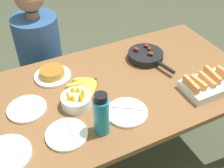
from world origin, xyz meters
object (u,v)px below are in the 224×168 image
Objects in this scene: empty_plate_far_left at (27,109)px; skillet at (146,56)px; water_bottle at (101,115)px; empty_plate_far_right at (67,134)px; frittata_plate_center at (52,74)px; melon_tray at (207,85)px; fruit_bowl_mango at (76,100)px; empty_plate_near_front at (127,112)px; banana_bunch at (87,86)px; empty_plate_mid_edge at (5,155)px; person_figure at (43,69)px.

skillet is at bearing 8.61° from empty_plate_far_left.
water_bottle is at bearing -46.00° from empty_plate_far_left.
frittata_plate_center is at bearing 80.86° from empty_plate_far_right.
water_bottle is at bearing -61.78° from skillet.
melon_tray is 1.75× the size of fruit_bowl_mango.
empty_plate_near_front is at bearing -29.10° from empty_plate_far_left.
banana_bunch is 1.09× the size of empty_plate_far_left.
frittata_plate_center reaches higher than empty_plate_far_left.
fruit_bowl_mango is at bearing 163.91° from melon_tray.
empty_plate_far_right is at bearing -63.10° from empty_plate_far_left.
melon_tray is 1.06m from empty_plate_far_left.
empty_plate_far_right is 0.30m from empty_plate_mid_edge.
banana_bunch reaches higher than empty_plate_far_left.
skillet is 0.86m from empty_plate_far_left.
melon_tray is at bearing -52.20° from person_figure.
banana_bunch is 1.02× the size of frittata_plate_center.
empty_plate_near_front is 0.19× the size of person_figure.
empty_plate_near_front is 0.29m from fruit_bowl_mango.
empty_plate_mid_edge is 0.46m from fruit_bowl_mango.
empty_plate_far_right is at bearing -99.14° from frittata_plate_center.
melon_tray is 0.71m from water_bottle.
frittata_plate_center reaches higher than empty_plate_far_right.
person_figure is at bearing -144.07° from skillet.
frittata_plate_center is at bearing 45.65° from empty_plate_far_left.
fruit_bowl_mango is at bearing 22.45° from empty_plate_mid_edge.
fruit_bowl_mango reaches higher than skillet.
empty_plate_far_left is 0.77m from person_figure.
empty_plate_far_left is 1.28× the size of fruit_bowl_mango.
water_bottle reaches higher than empty_plate_far_right.
melon_tray is 1.19× the size of water_bottle.
fruit_bowl_mango is at bearing -18.45° from empty_plate_far_left.
empty_plate_near_front is (-0.37, -0.40, -0.02)m from skillet.
frittata_plate_center is 0.50m from empty_plate_far_right.
banana_bunch is 0.63× the size of skillet.
frittata_plate_center is at bearing 51.86° from empty_plate_mid_edge.
person_figure is (0.41, 0.95, -0.26)m from empty_plate_mid_edge.
frittata_plate_center is 1.37× the size of fruit_bowl_mango.
empty_plate_near_front and empty_plate_far_left have the same top height.
skillet reaches higher than empty_plate_far_left.
fruit_bowl_mango is at bearing 140.72° from empty_plate_near_front.
empty_plate_mid_edge is 1.07m from person_figure.
water_bottle is 0.21× the size of person_figure.
skillet is at bearing 47.41° from empty_plate_near_front.
skillet is 1.75× the size of empty_plate_far_right.
empty_plate_far_left is (-1.01, 0.30, -0.03)m from melon_tray.
frittata_plate_center reaches higher than banana_bunch.
water_bottle is at bearing -178.53° from melon_tray.
melon_tray is 1.37× the size of empty_plate_far_left.
water_bottle is (0.47, -0.06, 0.11)m from empty_plate_mid_edge.
skillet is at bearing -42.52° from person_figure.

